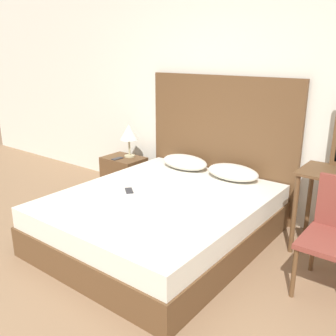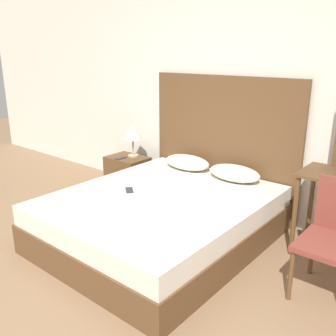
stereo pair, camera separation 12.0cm
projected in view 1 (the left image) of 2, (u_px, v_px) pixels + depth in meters
name	position (u px, v px, depth m)	size (l,w,h in m)	color
ground_plane	(52.00, 313.00, 2.67)	(16.00, 16.00, 0.00)	#8C6B4C
wall_back	(230.00, 93.00, 4.14)	(10.00, 0.06, 2.70)	silver
bed	(161.00, 218.00, 3.64)	(1.77, 2.11, 0.47)	brown
headboard	(220.00, 144.00, 4.29)	(1.86, 0.05, 1.54)	brown
pillow_left	(185.00, 162.00, 4.36)	(0.58, 0.34, 0.16)	silver
pillow_right	(233.00, 172.00, 3.99)	(0.58, 0.34, 0.16)	silver
phone_on_bed	(129.00, 191.00, 3.68)	(0.16, 0.15, 0.01)	#232328
nightstand	(124.00, 174.00, 4.94)	(0.52, 0.39, 0.46)	brown
table_lamp	(129.00, 133.00, 4.81)	(0.23, 0.23, 0.42)	tan
phone_on_nightstand	(117.00, 159.00, 4.80)	(0.08, 0.15, 0.01)	#232328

